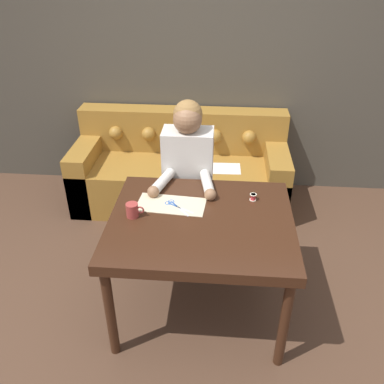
% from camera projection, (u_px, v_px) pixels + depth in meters
% --- Properties ---
extents(ground_plane, '(16.00, 16.00, 0.00)m').
position_uv_depth(ground_plane, '(193.00, 311.00, 2.83)').
color(ground_plane, '#4C3323').
extents(wall_back, '(8.00, 0.06, 2.60)m').
position_uv_depth(wall_back, '(209.00, 57.00, 3.71)').
color(wall_back, '#474238').
rests_on(wall_back, ground_plane).
extents(dining_table, '(1.13, 0.96, 0.75)m').
position_uv_depth(dining_table, '(201.00, 229.00, 2.53)').
color(dining_table, '#381E11').
rests_on(dining_table, ground_plane).
extents(couch, '(1.98, 0.79, 0.85)m').
position_uv_depth(couch, '(181.00, 172.00, 3.91)').
color(couch, olive).
rests_on(couch, ground_plane).
extents(person, '(0.46, 0.57, 1.28)m').
position_uv_depth(person, '(188.00, 183.00, 3.07)').
color(person, '#33281E').
rests_on(person, ground_plane).
extents(pattern_paper_main, '(0.45, 0.25, 0.00)m').
position_uv_depth(pattern_paper_main, '(171.00, 204.00, 2.62)').
color(pattern_paper_main, beige).
rests_on(pattern_paper_main, dining_table).
extents(scissors, '(0.20, 0.18, 0.01)m').
position_uv_depth(scissors, '(175.00, 205.00, 2.61)').
color(scissors, silver).
rests_on(scissors, dining_table).
extents(mug, '(0.11, 0.08, 0.09)m').
position_uv_depth(mug, '(133.00, 210.00, 2.49)').
color(mug, '#9E3833').
rests_on(mug, dining_table).
extents(thread_spool, '(0.04, 0.04, 0.05)m').
position_uv_depth(thread_spool, '(253.00, 197.00, 2.66)').
color(thread_spool, red).
rests_on(thread_spool, dining_table).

